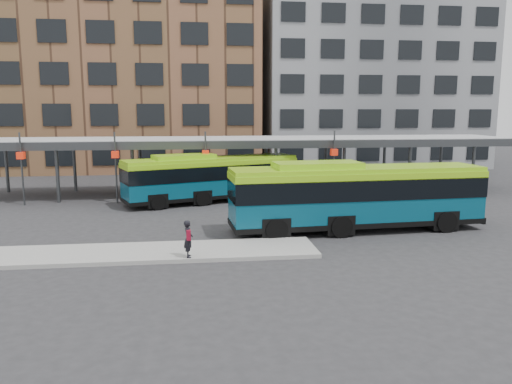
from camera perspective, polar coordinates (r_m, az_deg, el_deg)
name	(u,v)px	position (r m, az deg, el deg)	size (l,w,h in m)	color
ground	(271,234)	(25.45, 1.68, -4.79)	(120.00, 120.00, 0.00)	#28282B
boarding_island	(157,252)	(22.31, -11.30, -6.77)	(14.00, 3.00, 0.18)	gray
canopy	(244,141)	(37.52, -1.39, 5.79)	(40.00, 6.53, 4.80)	#999B9E
building_brick	(134,65)	(56.94, -13.76, 13.87)	(26.00, 14.00, 22.00)	brown
building_grey	(366,77)	(59.89, 12.50, 12.72)	(24.00, 14.00, 20.00)	slate
bus_front	(356,195)	(26.34, 11.34, -0.30)	(13.32, 3.68, 3.63)	#08445A
bus_rear	(212,177)	(34.26, -5.10, 1.77)	(12.18, 6.57, 3.32)	#08445A
pedestrian	(188,239)	(20.85, -7.74, -5.29)	(0.41, 0.63, 1.56)	black
bike_rack	(409,185)	(40.43, 17.08, 0.75)	(5.10, 1.54, 1.05)	slate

